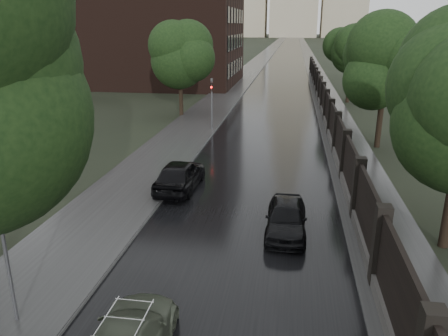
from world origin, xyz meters
TOP-DOWN VIEW (x-y plane):
  - road at (0.00, 190.00)m, footprint 8.00×420.00m
  - sidewalk_left at (-6.00, 190.00)m, footprint 4.00×420.00m
  - verge_right at (5.50, 190.00)m, footprint 3.00×420.00m
  - fence_right at (4.60, 32.01)m, footprint 0.45×75.72m
  - tree_left_far at (-8.00, 30.00)m, footprint 4.25×4.25m
  - tree_right_b at (7.50, 22.00)m, footprint 4.08×4.08m
  - tree_right_c at (7.50, 40.00)m, footprint 4.08×4.08m
  - lamp_post at (-5.40, 1.50)m, footprint 0.25×0.12m
  - traffic_light at (-4.30, 24.99)m, footprint 0.16×0.32m
  - brick_building at (-18.00, 52.00)m, footprint 24.00×18.00m
  - hatchback_left at (-3.57, 12.26)m, footprint 1.93×4.49m
  - car_right_near at (1.72, 8.19)m, footprint 1.57×3.87m

SIDE VIEW (x-z plane):
  - road at x=0.00m, z-range 0.00..0.02m
  - verge_right at x=5.50m, z-range 0.00..0.08m
  - sidewalk_left at x=-6.00m, z-range 0.00..0.16m
  - car_right_near at x=1.72m, z-range 0.00..1.32m
  - hatchback_left at x=-3.57m, z-range 0.00..1.51m
  - fence_right at x=4.60m, z-range -0.34..2.36m
  - traffic_light at x=-4.30m, z-range 0.40..4.40m
  - lamp_post at x=-5.40m, z-range 0.12..5.23m
  - tree_right_b at x=7.50m, z-range 1.44..8.46m
  - tree_right_c at x=7.50m, z-range 1.44..8.46m
  - tree_left_far at x=-8.00m, z-range 1.55..8.94m
  - brick_building at x=-18.00m, z-range 0.00..20.00m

